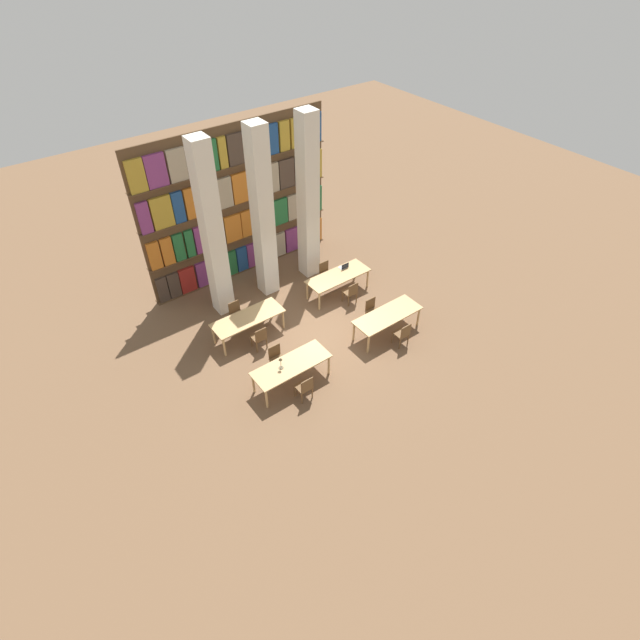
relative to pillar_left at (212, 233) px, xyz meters
name	(u,v)px	position (x,y,z in m)	size (l,w,h in m)	color
ground_plane	(318,334)	(1.82, -3.00, -3.00)	(40.00, 40.00, 0.00)	brown
bookshelf_bank	(239,206)	(1.83, 1.62, -0.35)	(7.17, 0.35, 5.50)	brown
pillar_left	(212,233)	(0.00, 0.00, 0.00)	(0.58, 0.58, 6.00)	silver
pillar_center	(262,216)	(1.82, 0.00, 0.00)	(0.58, 0.58, 6.00)	silver
pillar_right	(308,200)	(3.63, 0.00, 0.00)	(0.58, 0.58, 6.00)	silver
reading_table_0	(291,366)	(-0.04, -4.25, -2.30)	(2.33, 0.87, 0.77)	tan
chair_0	(305,387)	(-0.08, -4.97, -2.52)	(0.42, 0.40, 0.88)	brown
chair_1	(277,358)	(-0.08, -3.53, -2.52)	(0.42, 0.40, 0.88)	brown
desk_lamp_0	(281,361)	(-0.35, -4.20, -1.96)	(0.14, 0.14, 0.40)	brown
reading_table_1	(387,316)	(3.66, -4.27, -2.30)	(2.33, 0.87, 0.77)	tan
chair_2	(403,334)	(3.66, -4.99, -2.52)	(0.42, 0.40, 0.88)	brown
chair_3	(372,310)	(3.66, -3.56, -2.52)	(0.42, 0.40, 0.88)	brown
reading_table_2	(248,319)	(0.00, -1.73, -2.30)	(2.33, 0.87, 0.77)	tan
chair_4	(259,337)	(-0.04, -2.45, -2.52)	(0.42, 0.40, 0.88)	brown
chair_5	(237,313)	(-0.04, -1.02, -2.52)	(0.42, 0.40, 0.88)	brown
reading_table_3	(338,277)	(3.69, -1.67, -2.30)	(2.33, 0.87, 0.77)	tan
chair_6	(351,292)	(3.70, -2.39, -2.52)	(0.42, 0.40, 0.88)	brown
chair_7	(326,272)	(3.70, -0.95, -2.52)	(0.42, 0.40, 0.88)	brown
laptop	(344,267)	(4.14, -1.43, -2.19)	(0.32, 0.22, 0.21)	silver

